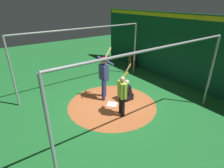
{
  "coord_description": "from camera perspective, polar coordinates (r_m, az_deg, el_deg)",
  "views": [
    {
      "loc": [
        3.91,
        5.43,
        4.03
      ],
      "look_at": [
        0.0,
        0.0,
        0.95
      ],
      "focal_mm": 29.46,
      "sensor_mm": 36.0,
      "label": 1
    }
  ],
  "objects": [
    {
      "name": "ground_plane",
      "position": [
        7.81,
        0.0,
        -6.34
      ],
      "size": [
        27.85,
        27.85,
        0.0
      ],
      "primitive_type": "plane",
      "color": "#1E6B2D"
    },
    {
      "name": "dirt_circle",
      "position": [
        7.81,
        0.0,
        -6.33
      ],
      "size": [
        3.7,
        3.7,
        0.01
      ],
      "primitive_type": "cylinder",
      "color": "#B76033",
      "rests_on": "ground"
    },
    {
      "name": "home_plate",
      "position": [
        7.8,
        0.0,
        -6.27
      ],
      "size": [
        0.59,
        0.59,
        0.01
      ],
      "primitive_type": "cube",
      "rotation": [
        0.0,
        0.0,
        0.79
      ],
      "color": "white",
      "rests_on": "dirt_circle"
    },
    {
      "name": "batter",
      "position": [
        7.81,
        -2.53,
        3.24
      ],
      "size": [
        0.68,
        0.49,
        2.22
      ],
      "color": "navy",
      "rests_on": "ground"
    },
    {
      "name": "catcher",
      "position": [
        8.03,
        4.59,
        -2.5
      ],
      "size": [
        0.58,
        0.4,
        0.95
      ],
      "color": "black",
      "rests_on": "ground"
    },
    {
      "name": "visitor",
      "position": [
        6.73,
        3.22,
        -2.94
      ],
      "size": [
        0.63,
        0.51,
        1.96
      ],
      "rotation": [
        0.0,
        0.0,
        -0.29
      ],
      "color": "black",
      "rests_on": "ground"
    },
    {
      "name": "back_wall",
      "position": [
        10.07,
        20.4,
        10.08
      ],
      "size": [
        0.22,
        11.85,
        3.47
      ],
      "color": "#0F472D",
      "rests_on": "ground"
    },
    {
      "name": "cage_frame",
      "position": [
        6.97,
        0.0,
        8.51
      ],
      "size": [
        6.45,
        4.53,
        2.89
      ],
      "color": "gray",
      "rests_on": "ground"
    },
    {
      "name": "bat_rack",
      "position": [
        12.1,
        7.17,
        7.52
      ],
      "size": [
        1.06,
        0.2,
        1.05
      ],
      "color": "olive",
      "rests_on": "ground"
    },
    {
      "name": "baseball_0",
      "position": [
        8.4,
        3.22,
        -3.66
      ],
      "size": [
        0.07,
        0.07,
        0.07
      ],
      "primitive_type": "sphere",
      "color": "white",
      "rests_on": "dirt_circle"
    },
    {
      "name": "baseball_1",
      "position": [
        8.6,
        -3.08,
        -2.95
      ],
      "size": [
        0.07,
        0.07,
        0.07
      ],
      "primitive_type": "sphere",
      "color": "white",
      "rests_on": "dirt_circle"
    },
    {
      "name": "baseball_2",
      "position": [
        8.7,
        -5.36,
        -2.66
      ],
      "size": [
        0.07,
        0.07,
        0.07
      ],
      "primitive_type": "sphere",
      "color": "white",
      "rests_on": "dirt_circle"
    }
  ]
}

